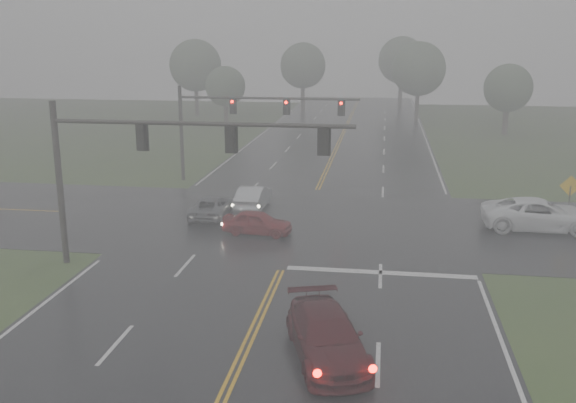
% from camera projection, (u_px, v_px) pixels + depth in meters
% --- Properties ---
extents(main_road, '(18.00, 160.00, 0.02)m').
position_uv_depth(main_road, '(298.00, 232.00, 34.91)').
color(main_road, black).
rests_on(main_road, ground).
extents(cross_street, '(120.00, 14.00, 0.02)m').
position_uv_depth(cross_street, '(303.00, 222.00, 36.83)').
color(cross_street, black).
rests_on(cross_street, ground).
extents(stop_bar, '(8.50, 0.50, 0.01)m').
position_uv_depth(stop_bar, '(381.00, 273.00, 28.90)').
color(stop_bar, silver).
rests_on(stop_bar, ground).
extents(sedan_maroon, '(3.65, 5.70, 1.54)m').
position_uv_depth(sedan_maroon, '(326.00, 358.00, 21.30)').
color(sedan_maroon, '#3B0A0F').
rests_on(sedan_maroon, ground).
extents(sedan_red, '(3.87, 1.86, 1.28)m').
position_uv_depth(sedan_red, '(258.00, 234.00, 34.58)').
color(sedan_red, maroon).
rests_on(sedan_red, ground).
extents(sedan_silver, '(1.62, 4.40, 1.44)m').
position_uv_depth(sedan_silver, '(254.00, 209.00, 39.71)').
color(sedan_silver, '#B3B7BC').
rests_on(sedan_silver, ground).
extents(car_grey, '(2.25, 4.57, 1.25)m').
position_uv_depth(car_grey, '(212.00, 217.00, 37.84)').
color(car_grey, '#525459').
rests_on(car_grey, ground).
extents(pickup_white, '(6.16, 2.86, 1.71)m').
position_uv_depth(pickup_white, '(538.00, 230.00, 35.38)').
color(pickup_white, white).
rests_on(pickup_white, ground).
extents(signal_gantry_near, '(13.61, 0.33, 7.60)m').
position_uv_depth(signal_gantry_near, '(145.00, 153.00, 28.37)').
color(signal_gantry_near, black).
rests_on(signal_gantry_near, ground).
extents(signal_gantry_far, '(13.05, 0.35, 6.94)m').
position_uv_depth(signal_gantry_far, '(235.00, 115.00, 45.82)').
color(signal_gantry_far, black).
rests_on(signal_gantry_far, ground).
extents(sign_diamond_east, '(1.19, 0.10, 2.86)m').
position_uv_depth(sign_diamond_east, '(570.00, 192.00, 35.80)').
color(sign_diamond_east, black).
rests_on(sign_diamond_east, ground).
extents(tree_nw_a, '(4.75, 4.75, 6.98)m').
position_uv_depth(tree_nw_a, '(225.00, 86.00, 76.03)').
color(tree_nw_a, '#31291F').
rests_on(tree_nw_a, ground).
extents(tree_ne_a, '(6.66, 6.66, 9.78)m').
position_uv_depth(tree_ne_a, '(419.00, 69.00, 79.20)').
color(tree_ne_a, '#31291F').
rests_on(tree_ne_a, ground).
extents(tree_n_mid, '(6.51, 6.51, 9.55)m').
position_uv_depth(tree_n_mid, '(303.00, 66.00, 91.44)').
color(tree_n_mid, '#31291F').
rests_on(tree_n_mid, ground).
extents(tree_e_near, '(5.15, 5.15, 7.56)m').
position_uv_depth(tree_e_near, '(508.00, 88.00, 68.67)').
color(tree_e_near, '#31291F').
rests_on(tree_e_near, ground).
extents(tree_nw_b, '(6.84, 6.84, 10.04)m').
position_uv_depth(tree_nw_b, '(195.00, 66.00, 84.46)').
color(tree_nw_b, '#31291F').
rests_on(tree_nw_b, ground).
extents(tree_n_far, '(7.08, 7.08, 10.41)m').
position_uv_depth(tree_n_far, '(402.00, 60.00, 97.13)').
color(tree_n_far, '#31291F').
rests_on(tree_n_far, ground).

